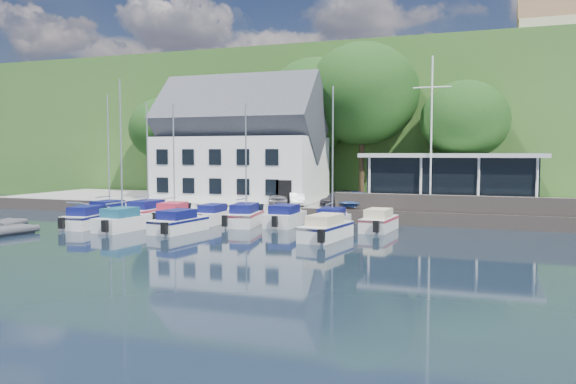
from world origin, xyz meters
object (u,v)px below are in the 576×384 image
at_px(car_dgrey, 339,199).
at_px(boat_r1_1, 147,158).
at_px(boat_r2_2, 179,221).
at_px(boat_r2_4, 326,227).
at_px(car_white, 297,199).
at_px(boat_r2_1, 121,160).
at_px(boat_r1_0, 109,162).
at_px(boat_r2_0, 88,217).
at_px(boat_r1_2, 174,162).
at_px(harbor_building, 241,150).
at_px(car_blue, 356,199).
at_px(flagpole, 431,134).
at_px(car_silver, 279,196).
at_px(dinghy_1, 10,229).
at_px(boat_r1_3, 214,214).
at_px(boat_r1_4, 246,158).
at_px(boat_r1_5, 285,215).
at_px(dinghy_0, 6,223).
at_px(boat_r1_7, 379,220).
at_px(club_pavilion, 452,180).
at_px(boat_r1_6, 333,164).

bearing_deg(car_dgrey, boat_r1_1, -141.77).
bearing_deg(boat_r2_2, boat_r2_4, 9.36).
xyz_separation_m(car_white, boat_r2_1, (-8.61, -10.65, 3.15)).
bearing_deg(car_dgrey, boat_r1_0, -144.53).
height_order(car_white, boat_r2_0, car_white).
bearing_deg(boat_r1_2, boat_r2_1, -104.72).
height_order(harbor_building, boat_r1_0, harbor_building).
bearing_deg(car_blue, boat_r2_0, -143.98).
bearing_deg(flagpole, car_silver, 174.64).
height_order(flagpole, boat_r2_0, flagpole).
relative_size(car_silver, dinghy_1, 1.25).
xyz_separation_m(boat_r1_3, dinghy_1, (-9.46, -9.53, -0.35)).
relative_size(boat_r1_2, boat_r1_4, 0.94).
xyz_separation_m(car_silver, flagpole, (12.01, -1.13, 4.84)).
relative_size(car_blue, boat_r2_2, 0.62).
bearing_deg(boat_r1_5, boat_r1_4, -169.47).
bearing_deg(boat_r1_5, dinghy_0, -156.07).
xyz_separation_m(flagpole, boat_r1_3, (-15.00, -4.45, -5.78)).
xyz_separation_m(car_silver, boat_r1_7, (9.16, -5.61, -0.90)).
bearing_deg(boat_r2_1, car_dgrey, 49.93).
relative_size(boat_r1_2, boat_r1_5, 1.58).
bearing_deg(club_pavilion, car_white, -164.44).
xyz_separation_m(car_blue, boat_r1_5, (-3.90, -5.03, -0.87)).
relative_size(boat_r1_2, dinghy_1, 2.97).
height_order(car_dgrey, flagpole, flagpole).
relative_size(harbor_building, car_blue, 3.90).
xyz_separation_m(boat_r2_4, dinghy_0, (-21.91, -2.52, -0.40)).
bearing_deg(boat_r2_2, flagpole, 40.33).
distance_m(boat_r1_7, boat_r2_2, 13.11).
bearing_deg(boat_r1_1, dinghy_1, -110.31).
bearing_deg(car_white, boat_r1_0, -177.20).
height_order(boat_r1_3, boat_r1_4, boat_r1_4).
distance_m(car_silver, dinghy_1, 19.62).
bearing_deg(car_dgrey, boat_r1_5, -99.87).
height_order(car_white, boat_r1_3, car_white).
distance_m(flagpole, boat_r2_1, 21.46).
xyz_separation_m(car_white, flagpole, (10.26, -0.58, 4.94)).
bearing_deg(boat_r1_1, flagpole, 15.29).
height_order(dinghy_0, dinghy_1, dinghy_0).
height_order(harbor_building, boat_r1_5, harbor_building).
xyz_separation_m(car_blue, boat_r2_2, (-9.37, -10.27, -0.89)).
relative_size(boat_r1_0, boat_r1_3, 1.54).
xyz_separation_m(car_dgrey, boat_r1_0, (-16.67, -6.17, 2.90)).
relative_size(boat_r1_0, boat_r1_6, 1.02).
xyz_separation_m(boat_r2_1, boat_r2_2, (3.89, 0.60, -3.96)).
bearing_deg(boat_r2_1, boat_r1_1, 113.01).
bearing_deg(car_blue, dinghy_1, -137.98).
xyz_separation_m(boat_r1_1, boat_r1_6, (14.50, -0.08, -0.35)).
bearing_deg(dinghy_0, boat_r1_6, 2.03).
bearing_deg(boat_r1_6, boat_r2_4, -79.37).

